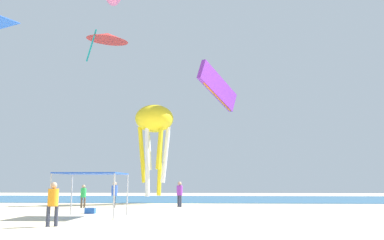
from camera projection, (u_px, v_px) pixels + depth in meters
ground at (209, 226)px, 16.52m from camera, size 110.00×110.00×0.10m
ocean_strip at (215, 199)px, 44.16m from camera, size 110.00×20.42×0.03m
canopy_tent at (92, 175)px, 20.62m from camera, size 3.11×2.88×2.19m
person_near_tent at (180, 192)px, 29.23m from camera, size 0.42×0.42×1.78m
person_leftmost at (53, 200)px, 16.01m from camera, size 0.42×0.41×1.71m
person_rightmost at (114, 192)px, 28.57m from camera, size 0.42×0.46×1.78m
person_far_shore at (83, 194)px, 28.07m from camera, size 0.39×0.37×1.57m
cooler_box at (90, 210)px, 22.74m from camera, size 0.57×0.37×0.35m
kite_delta_red at (108, 37)px, 47.53m from camera, size 6.85×6.84×3.95m
kite_octopus_yellow at (154, 123)px, 34.70m from camera, size 4.53×4.53×7.66m
kite_parafoil_purple at (218, 87)px, 37.84m from camera, size 3.70×5.73×3.92m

